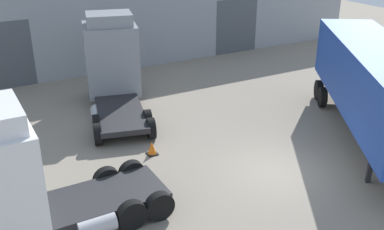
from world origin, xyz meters
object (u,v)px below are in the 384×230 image
(container_trailer_yellow, at_px, (374,83))
(tractor_unit_grey, at_px, (112,63))
(tractor_unit_white, at_px, (7,181))
(gravel_pile, at_px, (368,58))
(traffic_cone, at_px, (152,148))

(container_trailer_yellow, xyz_separation_m, tractor_unit_grey, (-7.71, 8.94, -0.44))
(tractor_unit_white, height_order, gravel_pile, tractor_unit_white)
(tractor_unit_grey, bearing_deg, traffic_cone, -171.13)
(tractor_unit_white, bearing_deg, container_trailer_yellow, 178.12)
(container_trailer_yellow, xyz_separation_m, gravel_pile, (6.89, 6.10, -1.55))
(gravel_pile, bearing_deg, tractor_unit_grey, 169.00)
(tractor_unit_white, distance_m, traffic_cone, 6.39)
(gravel_pile, xyz_separation_m, traffic_cone, (-15.16, -2.96, -0.72))
(tractor_unit_white, distance_m, tractor_unit_grey, 10.53)
(tractor_unit_grey, xyz_separation_m, traffic_cone, (-0.56, -5.80, -1.83))
(tractor_unit_grey, distance_m, gravel_pile, 14.92)
(traffic_cone, bearing_deg, tractor_unit_white, -152.61)
(container_trailer_yellow, distance_m, traffic_cone, 9.13)
(traffic_cone, bearing_deg, container_trailer_yellow, -20.79)
(tractor_unit_white, bearing_deg, gravel_pile, -164.91)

